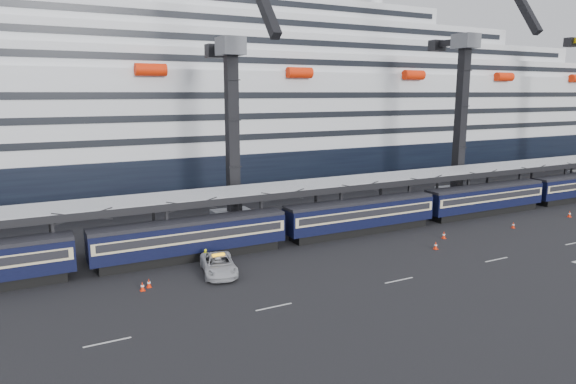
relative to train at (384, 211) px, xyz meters
The scene contains 15 objects.
ground 11.25m from the train, 65.06° to the right, with size 260.00×260.00×0.00m, color black.
lane_markings 20.02m from the train, 49.95° to the right, with size 111.00×4.27×0.02m.
train is the anchor object (origin of this frame).
canopy 6.85m from the train, 40.71° to the left, with size 130.00×6.25×5.53m.
cruise_ship 37.56m from the train, 84.34° to the left, with size 214.09×28.84×34.00m.
crane_dark_near 20.10m from the train, 150.76° to the left, with size 4.50×17.75×35.08m.
crane_dark_mid 23.83m from the train, 21.11° to the left, with size 4.50×18.24×39.64m.
pickup_truck 23.14m from the train, 166.97° to the right, with size 2.80×6.08×1.69m, color #B2B4BA.
worker 22.97m from the train, behind, with size 0.58×0.38×1.59m, color #F9FF0D.
traffic_cone_a 29.37m from the train, 168.96° to the right, with size 0.38×0.38×0.77m.
traffic_cone_b 30.10m from the train, 168.24° to the right, with size 0.39×0.39×0.79m.
traffic_cone_c 8.89m from the train, 91.01° to the right, with size 0.41×0.41×0.82m.
traffic_cone_d 7.28m from the train, 60.41° to the right, with size 0.41×0.41×0.82m.
traffic_cone_e 15.66m from the train, 25.36° to the right, with size 0.38×0.38×0.76m.
traffic_cone_f 26.05m from the train, 13.96° to the right, with size 0.43×0.43×0.86m.
Camera 1 is at (-41.91, -36.63, 15.89)m, focal length 32.00 mm.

